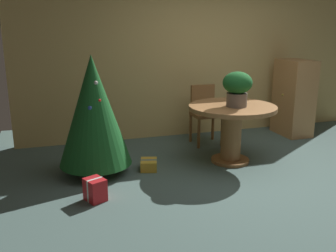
{
  "coord_description": "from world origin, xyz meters",
  "views": [
    {
      "loc": [
        -2.4,
        -3.58,
        1.76
      ],
      "look_at": [
        -1.15,
        0.4,
        0.65
      ],
      "focal_mm": 40.01,
      "sensor_mm": 36.0,
      "label": 1
    }
  ],
  "objects_px": {
    "flower_vase": "(237,87)",
    "gift_box_red": "(95,190)",
    "round_dining_table": "(232,122)",
    "gift_box_gold": "(149,165)",
    "wooden_chair_far": "(205,110)",
    "holiday_tree": "(94,111)",
    "wooden_cabinet": "(294,98)"
  },
  "relations": [
    {
      "from": "gift_box_red",
      "to": "flower_vase",
      "type": "bearing_deg",
      "value": 16.67
    },
    {
      "from": "wooden_cabinet",
      "to": "gift_box_red",
      "type": "bearing_deg",
      "value": -155.95
    },
    {
      "from": "flower_vase",
      "to": "gift_box_red",
      "type": "bearing_deg",
      "value": -163.33
    },
    {
      "from": "wooden_chair_far",
      "to": "gift_box_red",
      "type": "height_order",
      "value": "wooden_chair_far"
    },
    {
      "from": "round_dining_table",
      "to": "gift_box_gold",
      "type": "relative_size",
      "value": 3.8
    },
    {
      "from": "wooden_chair_far",
      "to": "gift_box_gold",
      "type": "height_order",
      "value": "wooden_chair_far"
    },
    {
      "from": "wooden_cabinet",
      "to": "holiday_tree",
      "type": "bearing_deg",
      "value": -167.13
    },
    {
      "from": "gift_box_red",
      "to": "wooden_cabinet",
      "type": "bearing_deg",
      "value": 24.05
    },
    {
      "from": "holiday_tree",
      "to": "wooden_cabinet",
      "type": "distance_m",
      "value": 3.45
    },
    {
      "from": "flower_vase",
      "to": "gift_box_red",
      "type": "xyz_separation_m",
      "value": [
        -1.9,
        -0.57,
        -0.91
      ]
    },
    {
      "from": "round_dining_table",
      "to": "flower_vase",
      "type": "relative_size",
      "value": 2.55
    },
    {
      "from": "round_dining_table",
      "to": "gift_box_red",
      "type": "bearing_deg",
      "value": -161.22
    },
    {
      "from": "wooden_cabinet",
      "to": "wooden_chair_far",
      "type": "bearing_deg",
      "value": -179.81
    },
    {
      "from": "gift_box_red",
      "to": "gift_box_gold",
      "type": "bearing_deg",
      "value": 42.08
    },
    {
      "from": "flower_vase",
      "to": "wooden_cabinet",
      "type": "relative_size",
      "value": 0.36
    },
    {
      "from": "gift_box_gold",
      "to": "wooden_cabinet",
      "type": "xyz_separation_m",
      "value": [
        2.72,
        0.87,
        0.56
      ]
    },
    {
      "from": "flower_vase",
      "to": "wooden_cabinet",
      "type": "distance_m",
      "value": 1.9
    },
    {
      "from": "holiday_tree",
      "to": "gift_box_gold",
      "type": "height_order",
      "value": "holiday_tree"
    },
    {
      "from": "round_dining_table",
      "to": "gift_box_gold",
      "type": "bearing_deg",
      "value": 177.81
    },
    {
      "from": "holiday_tree",
      "to": "wooden_cabinet",
      "type": "height_order",
      "value": "holiday_tree"
    },
    {
      "from": "round_dining_table",
      "to": "holiday_tree",
      "type": "xyz_separation_m",
      "value": [
        -1.77,
        0.14,
        0.24
      ]
    },
    {
      "from": "flower_vase",
      "to": "holiday_tree",
      "type": "distance_m",
      "value": 1.82
    },
    {
      "from": "flower_vase",
      "to": "gift_box_gold",
      "type": "bearing_deg",
      "value": 174.34
    },
    {
      "from": "gift_box_gold",
      "to": "gift_box_red",
      "type": "height_order",
      "value": "gift_box_red"
    },
    {
      "from": "wooden_cabinet",
      "to": "gift_box_gold",
      "type": "bearing_deg",
      "value": -162.28
    },
    {
      "from": "wooden_chair_far",
      "to": "gift_box_red",
      "type": "distance_m",
      "value": 2.46
    },
    {
      "from": "flower_vase",
      "to": "wooden_cabinet",
      "type": "xyz_separation_m",
      "value": [
        1.57,
        0.98,
        -0.4
      ]
    },
    {
      "from": "round_dining_table",
      "to": "gift_box_gold",
      "type": "xyz_separation_m",
      "value": [
        -1.12,
        0.04,
        -0.48
      ]
    },
    {
      "from": "holiday_tree",
      "to": "wooden_cabinet",
      "type": "xyz_separation_m",
      "value": [
        3.36,
        0.77,
        -0.17
      ]
    },
    {
      "from": "round_dining_table",
      "to": "wooden_cabinet",
      "type": "xyz_separation_m",
      "value": [
        1.59,
        0.91,
        0.07
      ]
    },
    {
      "from": "flower_vase",
      "to": "gift_box_red",
      "type": "height_order",
      "value": "flower_vase"
    },
    {
      "from": "gift_box_gold",
      "to": "round_dining_table",
      "type": "bearing_deg",
      "value": -2.19
    }
  ]
}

